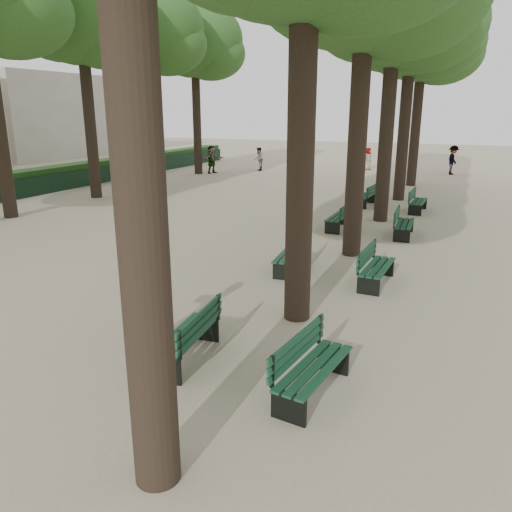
% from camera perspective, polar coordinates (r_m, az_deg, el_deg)
% --- Properties ---
extents(ground, '(120.00, 120.00, 0.00)m').
position_cam_1_polar(ground, '(8.46, -12.05, -12.73)').
color(ground, tan).
rests_on(ground, ground).
extents(tree_central_4, '(6.00, 6.00, 9.95)m').
position_cam_1_polar(tree_central_4, '(24.41, 17.47, 24.15)').
color(tree_central_4, '#33261C').
rests_on(tree_central_4, ground).
extents(tree_central_5, '(6.00, 6.00, 9.95)m').
position_cam_1_polar(tree_central_5, '(29.34, 18.61, 22.63)').
color(tree_central_5, '#33261C').
rests_on(tree_central_5, ground).
extents(tree_far_3, '(6.00, 6.00, 10.45)m').
position_cam_1_polar(tree_far_3, '(25.41, -19.48, 24.78)').
color(tree_far_3, '#33261C').
rests_on(tree_far_3, ground).
extents(tree_far_4, '(6.00, 6.00, 10.45)m').
position_cam_1_polar(tree_far_4, '(29.33, -12.37, 24.04)').
color(tree_far_4, '#33261C').
rests_on(tree_far_4, ground).
extents(tree_far_5, '(6.00, 6.00, 10.45)m').
position_cam_1_polar(tree_far_5, '(33.54, -7.06, 23.27)').
color(tree_far_5, '#33261C').
rests_on(tree_far_5, ground).
extents(bench_left_0, '(0.74, 1.85, 0.92)m').
position_cam_1_polar(bench_left_0, '(8.58, -7.92, -10.05)').
color(bench_left_0, black).
rests_on(bench_left_0, ground).
extents(bench_left_1, '(0.73, 1.85, 0.92)m').
position_cam_1_polar(bench_left_1, '(13.06, 3.95, -0.53)').
color(bench_left_1, black).
rests_on(bench_left_1, ground).
extents(bench_left_2, '(0.60, 1.81, 0.92)m').
position_cam_1_polar(bench_left_2, '(17.83, 9.38, 3.89)').
color(bench_left_2, black).
rests_on(bench_left_2, ground).
extents(bench_left_3, '(0.69, 1.83, 0.92)m').
position_cam_1_polar(bench_left_3, '(22.51, 12.39, 6.31)').
color(bench_left_3, black).
rests_on(bench_left_3, ground).
extents(bench_right_0, '(0.81, 1.86, 0.92)m').
position_cam_1_polar(bench_right_0, '(7.59, 6.55, -13.72)').
color(bench_right_0, black).
rests_on(bench_right_0, ground).
extents(bench_right_1, '(0.66, 1.83, 0.92)m').
position_cam_1_polar(bench_right_1, '(12.34, 13.61, -1.99)').
color(bench_right_1, black).
rests_on(bench_right_1, ground).
extents(bench_right_2, '(0.65, 1.82, 0.92)m').
position_cam_1_polar(bench_right_2, '(17.25, 16.54, 3.00)').
color(bench_right_2, black).
rests_on(bench_right_2, ground).
extents(bench_right_3, '(0.64, 1.82, 0.92)m').
position_cam_1_polar(bench_right_3, '(21.65, 18.01, 5.50)').
color(bench_right_3, black).
rests_on(bench_right_3, ground).
extents(man_with_map, '(0.69, 0.72, 1.64)m').
position_cam_1_polar(man_with_map, '(8.97, -12.00, -5.23)').
color(man_with_map, black).
rests_on(man_with_map, ground).
extents(pedestrian_a, '(0.56, 0.83, 1.59)m').
position_cam_1_polar(pedestrian_a, '(34.85, 0.32, 11.01)').
color(pedestrian_a, '#262628').
rests_on(pedestrian_a, ground).
extents(pedestrian_e, '(0.90, 1.68, 1.79)m').
position_cam_1_polar(pedestrian_e, '(33.66, -5.08, 10.93)').
color(pedestrian_e, '#262628').
rests_on(pedestrian_e, ground).
extents(pedestrian_d, '(0.43, 0.79, 1.53)m').
position_cam_1_polar(pedestrian_d, '(36.23, 12.66, 10.78)').
color(pedestrian_d, '#262628').
rests_on(pedestrian_d, ground).
extents(pedestrian_b, '(0.61, 1.25, 1.86)m').
position_cam_1_polar(pedestrian_b, '(35.13, 21.59, 10.15)').
color(pedestrian_b, '#262628').
rests_on(pedestrian_b, ground).
extents(fence, '(0.08, 42.00, 0.90)m').
position_cam_1_polar(fence, '(26.03, -25.76, 6.80)').
color(fence, black).
rests_on(fence, ground).
extents(hedge, '(1.20, 42.00, 1.20)m').
position_cam_1_polar(hedge, '(26.54, -26.82, 7.15)').
color(hedge, '#183A14').
rests_on(hedge, ground).
extents(building_far, '(12.00, 16.00, 7.00)m').
position_cam_1_polar(building_far, '(51.90, -23.93, 14.43)').
color(building_far, '#B7B2A3').
rests_on(building_far, ground).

